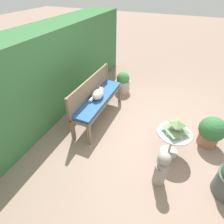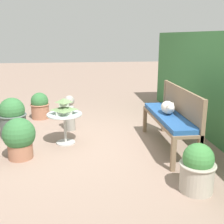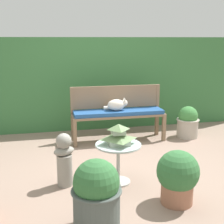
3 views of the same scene
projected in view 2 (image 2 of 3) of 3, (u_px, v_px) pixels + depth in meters
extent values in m
plane|color=gray|center=(91.00, 145.00, 4.62)|extent=(30.00, 30.00, 0.00)
cube|color=#7F664C|center=(145.00, 120.00, 5.21)|extent=(0.06, 0.06, 0.45)
cube|color=#7F664C|center=(173.00, 155.00, 3.69)|extent=(0.06, 0.06, 0.45)
cube|color=#7F664C|center=(164.00, 120.00, 5.26)|extent=(0.06, 0.06, 0.45)
cube|color=#7F664C|center=(199.00, 154.00, 3.74)|extent=(0.06, 0.06, 0.45)
cube|color=#7F664C|center=(169.00, 120.00, 4.41)|extent=(1.65, 0.42, 0.04)
cube|color=#23518E|center=(169.00, 116.00, 4.40)|extent=(1.58, 0.39, 0.07)
cube|color=#7F664C|center=(165.00, 106.00, 5.19)|extent=(0.06, 0.06, 0.97)
cube|color=#7F664C|center=(202.00, 136.00, 3.67)|extent=(0.06, 0.06, 0.97)
cube|color=#7F664C|center=(181.00, 101.00, 4.35)|extent=(1.58, 0.04, 0.40)
ellipsoid|color=silver|center=(168.00, 107.00, 4.40)|extent=(0.31, 0.21, 0.20)
sphere|color=silver|center=(171.00, 108.00, 4.25)|extent=(0.11, 0.11, 0.11)
cone|color=silver|center=(173.00, 103.00, 4.24)|extent=(0.04, 0.04, 0.05)
cone|color=silver|center=(169.00, 103.00, 4.23)|extent=(0.04, 0.04, 0.05)
cylinder|color=silver|center=(170.00, 109.00, 4.54)|extent=(0.17, 0.07, 0.07)
cylinder|color=#B7B7B2|center=(66.00, 142.00, 4.72)|extent=(0.32, 0.32, 0.02)
cylinder|color=#B7B7B2|center=(65.00, 129.00, 4.66)|extent=(0.04, 0.04, 0.50)
cylinder|color=silver|center=(64.00, 114.00, 4.59)|extent=(0.57, 0.57, 0.01)
torus|color=#B7B7B2|center=(65.00, 115.00, 4.59)|extent=(0.58, 0.58, 0.02)
cube|color=#B2BCA8|center=(64.00, 112.00, 4.58)|extent=(0.26, 0.26, 0.07)
pyramid|color=#668451|center=(64.00, 108.00, 4.56)|extent=(0.35, 0.35, 0.06)
cube|color=#B2BCA8|center=(64.00, 104.00, 4.55)|extent=(0.16, 0.16, 0.06)
pyramid|color=#668451|center=(64.00, 100.00, 4.53)|extent=(0.22, 0.22, 0.07)
cylinder|color=gray|center=(70.00, 120.00, 5.32)|extent=(0.19, 0.19, 0.40)
ellipsoid|color=gray|center=(70.00, 107.00, 5.25)|extent=(0.31, 0.25, 0.11)
sphere|color=gray|center=(69.00, 101.00, 5.22)|extent=(0.19, 0.19, 0.19)
cylinder|color=#ADA393|center=(197.00, 177.00, 3.23)|extent=(0.39, 0.39, 0.34)
torus|color=#ADA393|center=(198.00, 164.00, 3.19)|extent=(0.42, 0.42, 0.03)
sphere|color=#3D7F3D|center=(198.00, 158.00, 3.17)|extent=(0.35, 0.35, 0.35)
cylinder|color=#4C5651|center=(13.00, 126.00, 4.98)|extent=(0.45, 0.45, 0.41)
torus|color=#4C5651|center=(12.00, 115.00, 4.93)|extent=(0.49, 0.49, 0.03)
sphere|color=#336B38|center=(12.00, 110.00, 4.90)|extent=(0.44, 0.44, 0.44)
cylinder|color=#9E664C|center=(40.00, 111.00, 6.11)|extent=(0.38, 0.38, 0.32)
torus|color=#9E664C|center=(40.00, 105.00, 6.07)|extent=(0.41, 0.41, 0.03)
sphere|color=#336B38|center=(40.00, 101.00, 6.05)|extent=(0.37, 0.37, 0.37)
cylinder|color=#9E664C|center=(20.00, 149.00, 4.11)|extent=(0.36, 0.36, 0.29)
torus|color=#9E664C|center=(20.00, 140.00, 4.08)|extent=(0.39, 0.39, 0.03)
sphere|color=#336B38|center=(19.00, 134.00, 4.05)|extent=(0.47, 0.47, 0.47)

